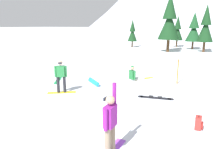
{
  "coord_description": "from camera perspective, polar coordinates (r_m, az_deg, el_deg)",
  "views": [
    {
      "loc": [
        5.45,
        -5.76,
        3.43
      ],
      "look_at": [
        0.56,
        3.54,
        1.0
      ],
      "focal_mm": 34.03,
      "sensor_mm": 36.0,
      "label": 1
    }
  ],
  "objects": [
    {
      "name": "ground_plane",
      "position": [
        8.64,
        -14.64,
        -10.82
      ],
      "size": [
        800.0,
        800.0,
        0.0
      ],
      "primitive_type": "plane",
      "color": "silver"
    },
    {
      "name": "snowboarder_foreground",
      "position": [
        5.76,
        -0.49,
        -12.91
      ],
      "size": [
        0.34,
        1.58,
        1.95
      ],
      "color": "#993FD8",
      "rests_on": "ground_plane"
    },
    {
      "name": "snowboarder_midground",
      "position": [
        11.21,
        -13.57,
        -0.37
      ],
      "size": [
        1.35,
        1.07,
        1.71
      ],
      "color": "yellow",
      "rests_on": "ground_plane"
    },
    {
      "name": "snowboarder_background",
      "position": [
        13.62,
        6.06,
        -0.18
      ],
      "size": [
        1.28,
        1.73,
        0.97
      ],
      "color": "#B7B7BC",
      "rests_on": "ground_plane"
    },
    {
      "name": "loose_snowboard_near_left",
      "position": [
        10.55,
        11.58,
        -6.09
      ],
      "size": [
        1.74,
        0.63,
        0.09
      ],
      "color": "black",
      "rests_on": "ground_plane"
    },
    {
      "name": "loose_snowboard_far_spare",
      "position": [
        13.98,
        -14.32,
        -1.5
      ],
      "size": [
        1.15,
        1.62,
        0.09
      ],
      "color": "#19B259",
      "rests_on": "ground_plane"
    },
    {
      "name": "loose_snowboard_near_right",
      "position": [
        12.86,
        -4.95,
        -1.93
      ],
      "size": [
        1.44,
        1.14,
        0.24
      ],
      "color": "#1E8CD8",
      "rests_on": "ground_plane"
    },
    {
      "name": "backpack_red",
      "position": [
        7.91,
        22.25,
        -11.99
      ],
      "size": [
        0.27,
        0.33,
        0.47
      ],
      "color": "red",
      "rests_on": "ground_plane"
    },
    {
      "name": "trail_marker_pole",
      "position": [
        13.25,
        17.24,
        0.73
      ],
      "size": [
        0.06,
        0.06,
        1.49
      ],
      "primitive_type": "cylinder",
      "color": "orange",
      "rests_on": "ground_plane"
    },
    {
      "name": "pine_tree_twin",
      "position": [
        33.61,
        21.14,
        11.28
      ],
      "size": [
        2.27,
        2.27,
        5.33
      ],
      "color": "#472D19",
      "rests_on": "ground_plane"
    },
    {
      "name": "pine_tree_short",
      "position": [
        30.62,
        23.9,
        11.75
      ],
      "size": [
        2.05,
        2.05,
        6.12
      ],
      "color": "#472D19",
      "rests_on": "ground_plane"
    },
    {
      "name": "pine_tree_leaning",
      "position": [
        36.78,
        17.19,
        11.33
      ],
      "size": [
        1.84,
        1.84,
        4.97
      ],
      "color": "#472D19",
      "rests_on": "ground_plane"
    },
    {
      "name": "pine_tree_broad",
      "position": [
        34.85,
        5.51,
        11.25
      ],
      "size": [
        1.52,
        1.52,
        4.38
      ],
      "color": "#472D19",
      "rests_on": "ground_plane"
    },
    {
      "name": "pine_tree_slender",
      "position": [
        29.33,
        15.18,
        13.86
      ],
      "size": [
        2.82,
        2.82,
        7.49
      ],
      "color": "#472D19",
      "rests_on": "ground_plane"
    }
  ]
}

